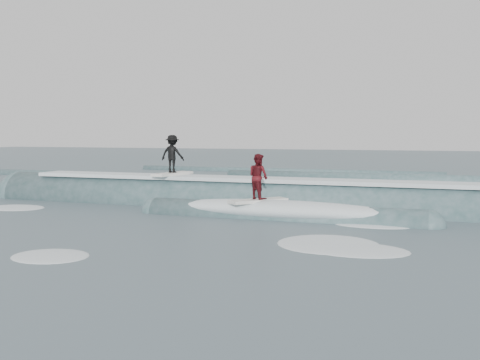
% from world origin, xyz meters
% --- Properties ---
extents(ground, '(160.00, 160.00, 0.00)m').
position_xyz_m(ground, '(0.00, 0.00, 0.00)').
color(ground, '#40585D').
rests_on(ground, ground).
extents(breaking_wave, '(22.99, 3.83, 2.10)m').
position_xyz_m(breaking_wave, '(0.26, 3.69, 0.04)').
color(breaking_wave, '#325455').
rests_on(breaking_wave, ground).
extents(surfer_black, '(0.95, 2.07, 1.56)m').
position_xyz_m(surfer_black, '(-3.14, 4.01, 1.85)').
color(surfer_black, white).
rests_on(surfer_black, ground).
extents(surfer_red, '(1.73, 1.87, 1.57)m').
position_xyz_m(surfer_red, '(1.06, 1.81, 1.22)').
color(surfer_red, white).
rests_on(surfer_red, ground).
extents(whitewater, '(14.96, 7.83, 0.10)m').
position_xyz_m(whitewater, '(0.94, -1.23, 0.00)').
color(whitewater, white).
rests_on(whitewater, ground).
extents(far_swells, '(39.42, 8.65, 0.80)m').
position_xyz_m(far_swells, '(-2.89, 17.65, 0.00)').
color(far_swells, '#325455').
rests_on(far_swells, ground).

